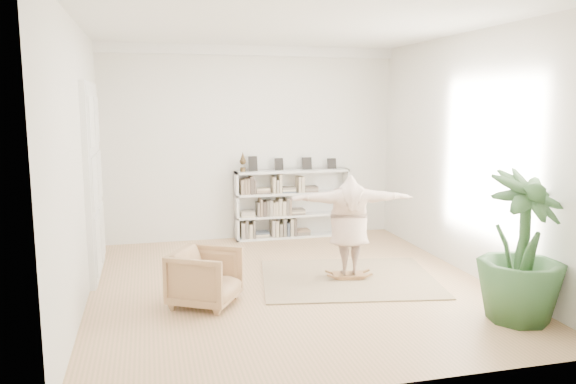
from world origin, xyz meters
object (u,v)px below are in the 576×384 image
object	(u,v)px
rocker_board	(348,275)
person	(349,222)
bookshelf	(292,205)
houseplant	(522,247)
armchair	(205,277)

from	to	relation	value
rocker_board	person	distance (m)	0.79
bookshelf	houseplant	distance (m)	4.99
bookshelf	person	distance (m)	2.77
armchair	rocker_board	distance (m)	2.23
person	houseplant	bearing A→B (deg)	135.38
armchair	houseplant	distance (m)	3.86
bookshelf	rocker_board	xyz separation A→B (m)	(0.15, -2.76, -0.57)
armchair	person	bearing A→B (deg)	-46.02
bookshelf	armchair	xyz separation A→B (m)	(-2.00, -3.31, -0.27)
rocker_board	houseplant	size ratio (longest dim) A/B	0.28
armchair	person	world-z (taller)	person
bookshelf	rocker_board	bearing A→B (deg)	-86.97
bookshelf	person	bearing A→B (deg)	-86.97
bookshelf	houseplant	world-z (taller)	houseplant
armchair	person	xyz separation A→B (m)	(2.14, 0.55, 0.49)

